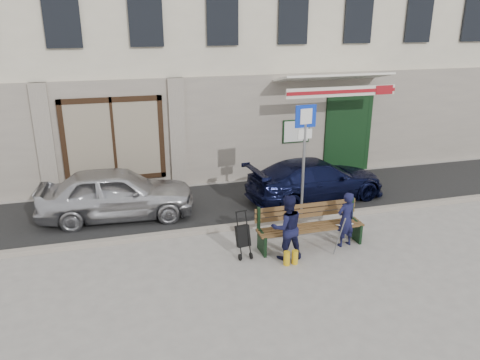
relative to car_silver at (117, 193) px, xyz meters
name	(u,v)px	position (x,y,z in m)	size (l,w,h in m)	color
ground	(280,255)	(3.25, -2.98, -0.65)	(80.00, 80.00, 0.00)	#9E9991
asphalt_lane	(240,202)	(3.25, 0.12, -0.65)	(60.00, 3.20, 0.01)	#282828
curb	(258,224)	(3.25, -1.48, -0.59)	(60.00, 0.18, 0.12)	#9E9384
building	(198,12)	(3.26, 5.47, 4.32)	(20.00, 8.27, 10.00)	beige
car_silver	(117,193)	(0.00, 0.00, 0.00)	(1.54, 3.82, 1.30)	silver
car_navy	(316,180)	(5.33, -0.20, -0.08)	(1.60, 3.94, 1.14)	black
parking_sign	(304,143)	(4.44, -1.33, 1.30)	(0.53, 0.09, 2.88)	gray
bench	(308,227)	(3.99, -2.76, -0.19)	(2.40, 1.17, 0.98)	brown
man	(346,219)	(4.79, -2.95, -0.02)	(0.46, 0.30, 1.26)	#131536
woman	(287,227)	(3.34, -3.13, 0.05)	(0.68, 0.53, 1.41)	#131434
stroller	(243,237)	(2.49, -2.80, -0.22)	(0.32, 0.43, 0.98)	black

